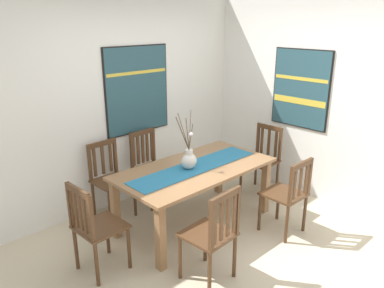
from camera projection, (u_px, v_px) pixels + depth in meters
ground_plane at (232, 253)px, 3.93m from camera, size 6.40×6.40×0.03m
wall_back at (125, 99)px, 4.77m from camera, size 6.40×0.12×2.70m
wall_side at (333, 100)px, 4.71m from camera, size 0.12×6.40×2.70m
dining_table at (195, 175)px, 4.28m from camera, size 1.83×0.95×0.72m
table_runner at (195, 167)px, 4.25m from camera, size 1.69×0.36×0.01m
centerpiece_vase at (189, 159)px, 4.17m from camera, size 0.27×0.19×0.66m
chair_0 at (95, 226)px, 3.47m from camera, size 0.44×0.44×0.93m
chair_1 at (213, 234)px, 3.35m from camera, size 0.45×0.45×0.95m
chair_2 at (149, 165)px, 4.89m from camera, size 0.43×0.43×0.95m
chair_3 at (288, 194)px, 4.14m from camera, size 0.42×0.42×0.90m
chair_4 at (110, 178)px, 4.53m from camera, size 0.43×0.43×0.93m
chair_5 at (262, 159)px, 5.17m from camera, size 0.44×0.44×0.94m
painting_on_back_wall at (137, 90)px, 4.79m from camera, size 0.96×0.05×1.12m
painting_on_side_wall at (301, 89)px, 4.92m from camera, size 0.05×0.82×1.03m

